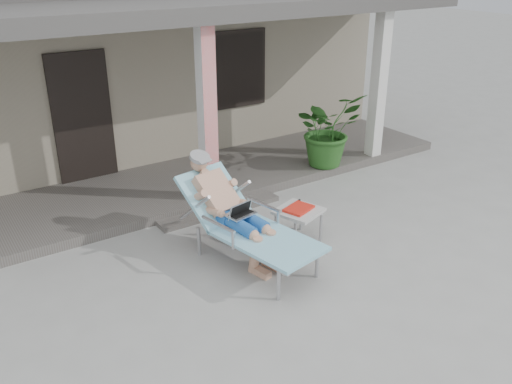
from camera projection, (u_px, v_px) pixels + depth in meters
ground at (294, 266)px, 6.87m from camera, size 60.00×60.00×0.00m
house at (104, 57)px, 11.13m from camera, size 10.40×5.40×3.30m
porch_deck at (186, 184)px, 9.12m from camera, size 10.00×2.00×0.15m
porch_overhang at (178, 16)px, 7.98m from camera, size 10.00×2.30×2.85m
porch_step at (220, 210)px, 8.27m from camera, size 2.00×0.30×0.07m
lounger at (238, 198)px, 6.76m from camera, size 1.15×2.16×1.36m
side_table at (298, 213)px, 7.34m from camera, size 0.70×0.70×0.49m
potted_palm at (327, 129)px, 9.49m from camera, size 1.18×1.03×1.30m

